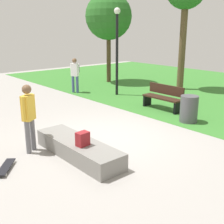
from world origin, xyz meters
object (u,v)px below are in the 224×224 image
object	(u,v)px
backpack_on_ledge	(83,139)
tree_young_birch	(109,17)
concrete_ledge	(78,149)
trash_bin	(189,109)
park_bench_near_lamppost	(163,97)
lamp_post	(117,43)
pedestrian_with_backpack	(75,72)
skater_performing_trick	(29,113)
skateboard_by_ledge	(6,167)

from	to	relation	value
backpack_on_ledge	tree_young_birch	bearing A→B (deg)	40.34
concrete_ledge	trash_bin	xyz separation A→B (m)	(0.12, 4.24, 0.24)
tree_young_birch	backpack_on_ledge	bearing A→B (deg)	-43.35
tree_young_birch	trash_bin	bearing A→B (deg)	-20.82
backpack_on_ledge	park_bench_near_lamppost	world-z (taller)	park_bench_near_lamppost
lamp_post	backpack_on_ledge	bearing A→B (deg)	-47.88
trash_bin	pedestrian_with_backpack	distance (m)	6.20
skater_performing_trick	concrete_ledge	bearing A→B (deg)	35.11
skater_performing_trick	lamp_post	xyz separation A→B (m)	(-3.41, 5.87, 1.36)
lamp_post	concrete_ledge	bearing A→B (deg)	-49.39
backpack_on_ledge	skater_performing_trick	world-z (taller)	skater_performing_trick
skater_performing_trick	backpack_on_ledge	bearing A→B (deg)	25.53
tree_young_birch	skateboard_by_ledge	bearing A→B (deg)	-51.85
concrete_ledge	skateboard_by_ledge	distance (m)	1.64
backpack_on_ledge	skater_performing_trick	distance (m)	1.52
skateboard_by_ledge	park_bench_near_lamppost	distance (m)	6.47
backpack_on_ledge	skater_performing_trick	xyz separation A→B (m)	(-1.32, -0.63, 0.42)
skateboard_by_ledge	pedestrian_with_backpack	bearing A→B (deg)	135.18
lamp_post	skateboard_by_ledge	bearing A→B (deg)	-59.50
backpack_on_ledge	skateboard_by_ledge	size ratio (longest dim) A/B	0.43
backpack_on_ledge	park_bench_near_lamppost	bearing A→B (deg)	13.19
skateboard_by_ledge	lamp_post	world-z (taller)	lamp_post
concrete_ledge	park_bench_near_lamppost	size ratio (longest dim) A/B	1.65
concrete_ledge	skater_performing_trick	bearing A→B (deg)	-144.89
lamp_post	trash_bin	world-z (taller)	lamp_post
concrete_ledge	skateboard_by_ledge	bearing A→B (deg)	-106.25
tree_young_birch	concrete_ledge	bearing A→B (deg)	-44.25
park_bench_near_lamppost	lamp_post	world-z (taller)	lamp_post
trash_bin	skateboard_by_ledge	bearing A→B (deg)	-95.66
park_bench_near_lamppost	lamp_post	size ratio (longest dim) A/B	0.42
park_bench_near_lamppost	trash_bin	size ratio (longest dim) A/B	1.85
lamp_post	pedestrian_with_backpack	distance (m)	2.43
concrete_ledge	backpack_on_ledge	xyz separation A→B (m)	(0.31, -0.08, 0.36)
park_bench_near_lamppost	lamp_post	bearing A→B (deg)	173.49
park_bench_near_lamppost	pedestrian_with_backpack	xyz separation A→B (m)	(-4.64, -0.82, 0.49)
concrete_ledge	skater_performing_trick	world-z (taller)	skater_performing_trick
park_bench_near_lamppost	tree_young_birch	distance (m)	6.91
skater_performing_trick	skateboard_by_ledge	distance (m)	1.37
backpack_on_ledge	tree_young_birch	size ratio (longest dim) A/B	0.07
backpack_on_ledge	pedestrian_with_backpack	distance (m)	7.57
skateboard_by_ledge	trash_bin	distance (m)	5.85
park_bench_near_lamppost	trash_bin	distance (m)	1.64
park_bench_near_lamppost	tree_young_birch	bearing A→B (deg)	159.12
tree_young_birch	pedestrian_with_backpack	bearing A→B (deg)	-69.20
skateboard_by_ledge	trash_bin	size ratio (longest dim) A/B	0.87
pedestrian_with_backpack	skateboard_by_ledge	bearing A→B (deg)	-44.82
trash_bin	pedestrian_with_backpack	bearing A→B (deg)	-177.75
backpack_on_ledge	lamp_post	bearing A→B (deg)	35.82
backpack_on_ledge	pedestrian_with_backpack	size ratio (longest dim) A/B	0.20
tree_young_birch	trash_bin	size ratio (longest dim) A/B	5.56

